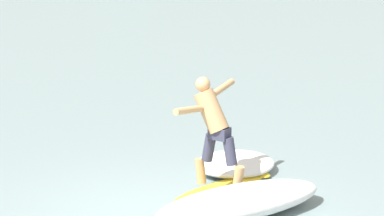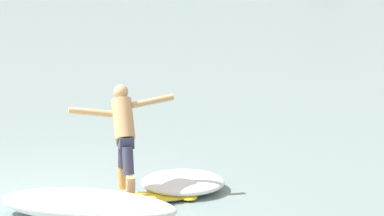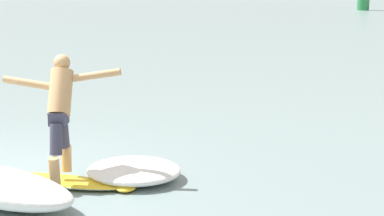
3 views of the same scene
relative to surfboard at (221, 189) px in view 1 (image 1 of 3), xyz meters
The scene contains 4 objects.
surfboard is the anchor object (origin of this frame).
surfer 0.93m from the surfboard, 160.02° to the left, with size 1.00×1.27×1.52m.
wave_foam_at_tail 0.94m from the surfboard, 80.98° to the right, with size 2.52×1.81×0.38m.
wave_foam_at_nose 0.89m from the surfboard, 70.89° to the left, with size 1.64×1.63×0.24m.
Camera 1 is at (-0.40, -10.73, 4.33)m, focal length 85.00 mm.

